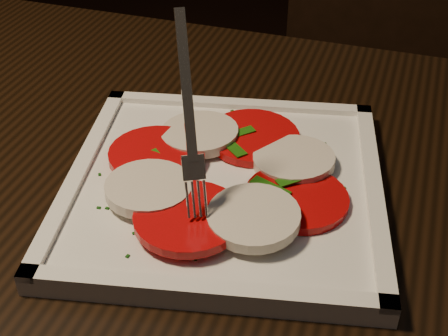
{
  "coord_description": "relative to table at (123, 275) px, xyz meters",
  "views": [
    {
      "loc": [
        0.25,
        -0.24,
        1.12
      ],
      "look_at": [
        0.07,
        0.18,
        0.78
      ],
      "focal_mm": 50.0,
      "sensor_mm": 36.0,
      "label": 1
    }
  ],
  "objects": [
    {
      "name": "fork",
      "position": [
        0.07,
        0.02,
        0.21
      ],
      "size": [
        0.07,
        0.09,
        0.15
      ],
      "primitive_type": null,
      "rotation": [
        0.0,
        0.0,
        0.59
      ],
      "color": "white",
      "rests_on": "caprese_salad"
    },
    {
      "name": "plate",
      "position": [
        0.09,
        0.05,
        0.11
      ],
      "size": [
        0.36,
        0.36,
        0.01
      ],
      "primitive_type": "cube",
      "rotation": [
        0.0,
        0.0,
        0.3
      ],
      "color": "white",
      "rests_on": "table"
    },
    {
      "name": "table",
      "position": [
        0.0,
        0.0,
        0.0
      ],
      "size": [
        1.27,
        0.91,
        0.75
      ],
      "rotation": [
        0.0,
        0.0,
        0.09
      ],
      "color": "black",
      "rests_on": "ground"
    },
    {
      "name": "caprese_salad",
      "position": [
        0.09,
        0.05,
        0.12
      ],
      "size": [
        0.24,
        0.24,
        0.02
      ],
      "color": "#C2040B",
      "rests_on": "plate"
    },
    {
      "name": "chair",
      "position": [
        0.14,
        0.66,
        -0.12
      ],
      "size": [
        0.44,
        0.44,
        0.93
      ],
      "rotation": [
        0.0,
        0.0,
        0.04
      ],
      "color": "black",
      "rests_on": "ground"
    }
  ]
}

